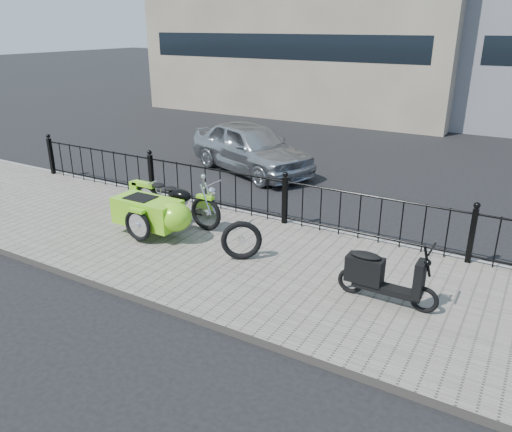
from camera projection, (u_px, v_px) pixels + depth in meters
The scene contains 8 objects.
ground at pixel (251, 252), 9.11m from camera, with size 120.00×120.00×0.00m, color black.
sidewalk at pixel (237, 259), 8.69m from camera, with size 30.00×3.80×0.12m, color #6C655B.
curb at pixel (287, 223), 10.25m from camera, with size 30.00×0.10×0.12m, color gray.
iron_fence at pixel (285, 201), 9.94m from camera, with size 14.11×0.11×1.08m.
motorcycle_sidecar at pixel (160, 211), 9.41m from camera, with size 2.28×1.48×0.98m.
scooter at pixel (380, 276), 7.15m from camera, with size 1.47×0.43×1.00m.
spare_tire at pixel (241, 240), 8.42m from camera, with size 0.70×0.70×0.10m, color black.
sedan_car at pixel (251, 147), 13.81m from camera, with size 1.63×4.05×1.38m, color #A7AAAE.
Camera 1 is at (4.27, -7.07, 3.90)m, focal length 35.00 mm.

